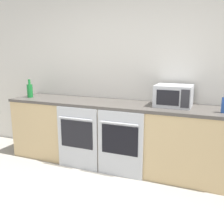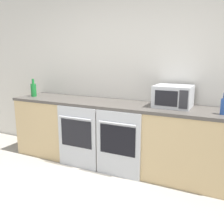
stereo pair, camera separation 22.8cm
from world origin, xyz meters
name	(u,v)px [view 2 (the right image)]	position (x,y,z in m)	size (l,w,h in m)	color
wall_back	(126,74)	(0.00, 2.20, 1.30)	(10.00, 0.06, 2.60)	silver
counter_back	(116,134)	(0.00, 1.84, 0.46)	(3.28, 0.67, 0.92)	tan
oven_left	(77,138)	(-0.44, 1.50, 0.45)	(0.62, 0.06, 0.88)	#B7BABF
oven_right	(118,145)	(0.19, 1.50, 0.45)	(0.62, 0.06, 0.88)	#B7BABF
microwave	(173,96)	(0.78, 1.90, 1.06)	(0.46, 0.40, 0.28)	#B7BABF
bottle_green	(34,90)	(-1.43, 1.76, 1.03)	(0.09, 0.09, 0.28)	#19722D
bottle_blue	(224,106)	(1.38, 1.73, 1.02)	(0.07, 0.07, 0.25)	#234793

